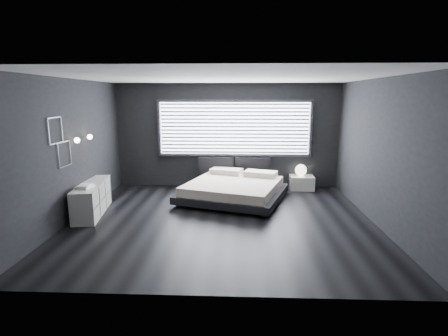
{
  "coord_description": "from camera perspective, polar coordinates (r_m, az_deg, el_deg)",
  "views": [
    {
      "loc": [
        0.32,
        -6.69,
        2.45
      ],
      "look_at": [
        0.0,
        0.85,
        0.9
      ],
      "focal_mm": 28.0,
      "sensor_mm": 36.0,
      "label": 1
    }
  ],
  "objects": [
    {
      "name": "nightstand",
      "position": [
        9.62,
        12.54,
        -2.31
      ],
      "size": [
        0.65,
        0.55,
        0.37
      ],
      "primitive_type": "cube",
      "rotation": [
        0.0,
        0.0,
        -0.04
      ],
      "color": "silver",
      "rests_on": "ground"
    },
    {
      "name": "sconce_far",
      "position": [
        8.06,
        -21.09,
        4.77
      ],
      "size": [
        0.18,
        0.11,
        0.11
      ],
      "color": "silver",
      "rests_on": "ground"
    },
    {
      "name": "book_stack",
      "position": [
        7.52,
        -21.78,
        -2.8
      ],
      "size": [
        0.3,
        0.37,
        0.07
      ],
      "color": "white",
      "rests_on": "dresser"
    },
    {
      "name": "headboard",
      "position": [
        9.52,
        1.66,
        0.2
      ],
      "size": [
        1.96,
        0.16,
        0.52
      ],
      "color": "black",
      "rests_on": "ground"
    },
    {
      "name": "room",
      "position": [
        6.78,
        -0.3,
        2.7
      ],
      "size": [
        6.04,
        6.0,
        2.8
      ],
      "color": "black",
      "rests_on": "ground"
    },
    {
      "name": "bed",
      "position": [
        8.42,
        1.62,
        -3.4
      ],
      "size": [
        2.81,
        2.75,
        0.59
      ],
      "color": "black",
      "rests_on": "ground"
    },
    {
      "name": "dresser",
      "position": [
        7.94,
        -20.69,
        -4.67
      ],
      "size": [
        0.7,
        1.69,
        0.65
      ],
      "color": "silver",
      "rests_on": "ground"
    },
    {
      "name": "window",
      "position": [
        9.43,
        1.7,
        6.48
      ],
      "size": [
        4.14,
        0.09,
        1.52
      ],
      "color": "white",
      "rests_on": "ground"
    },
    {
      "name": "wall_art_lower",
      "position": [
        7.27,
        -24.57,
        2.09
      ],
      "size": [
        0.01,
        0.48,
        0.48
      ],
      "color": "#47474C",
      "rests_on": "ground"
    },
    {
      "name": "orb_lamp",
      "position": [
        9.57,
        12.44,
        -0.33
      ],
      "size": [
        0.3,
        0.3,
        0.3
      ],
      "primitive_type": "sphere",
      "color": "white",
      "rests_on": "nightstand"
    },
    {
      "name": "wall_art_upper",
      "position": [
        7.0,
        -25.81,
        5.54
      ],
      "size": [
        0.01,
        0.48,
        0.48
      ],
      "color": "#47474C",
      "rests_on": "ground"
    },
    {
      "name": "sconce_near",
      "position": [
        7.51,
        -22.89,
        4.2
      ],
      "size": [
        0.18,
        0.11,
        0.11
      ],
      "color": "silver",
      "rests_on": "ground"
    }
  ]
}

